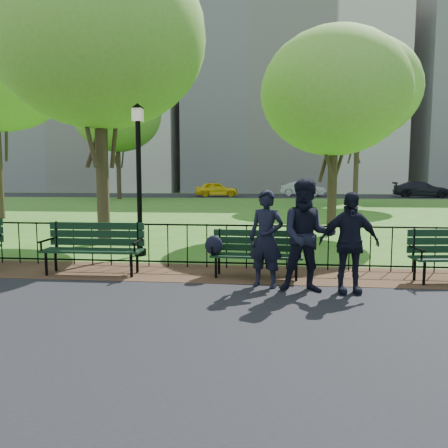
# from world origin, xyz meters

# --- Properties ---
(ground) EXTENTS (120.00, 120.00, 0.00)m
(ground) POSITION_xyz_m (0.00, 0.00, 0.00)
(ground) COLOR #39631A
(asphalt_path) EXTENTS (60.00, 9.20, 0.01)m
(asphalt_path) POSITION_xyz_m (0.00, -3.40, 0.01)
(asphalt_path) COLOR black
(asphalt_path) RESTS_ON ground
(dirt_strip) EXTENTS (60.00, 1.60, 0.01)m
(dirt_strip) POSITION_xyz_m (0.00, 1.50, 0.01)
(dirt_strip) COLOR #3B2318
(dirt_strip) RESTS_ON ground
(far_street) EXTENTS (70.00, 9.00, 0.01)m
(far_street) POSITION_xyz_m (0.00, 35.00, 0.01)
(far_street) COLOR black
(far_street) RESTS_ON ground
(iron_fence) EXTENTS (24.06, 0.06, 1.00)m
(iron_fence) POSITION_xyz_m (0.00, 2.00, 0.50)
(iron_fence) COLOR black
(iron_fence) RESTS_ON ground
(apartment_west) EXTENTS (22.00, 15.00, 26.00)m
(apartment_west) POSITION_xyz_m (-22.00, 48.00, 13.00)
(apartment_west) COLOR beige
(apartment_west) RESTS_ON ground
(apartment_mid) EXTENTS (24.00, 15.00, 30.00)m
(apartment_mid) POSITION_xyz_m (2.00, 48.00, 15.00)
(apartment_mid) COLOR beige
(apartment_mid) RESTS_ON ground
(park_bench_main) EXTENTS (1.78, 0.59, 0.94)m
(park_bench_main) POSITION_xyz_m (-0.62, 1.27, 0.56)
(park_bench_main) COLOR black
(park_bench_main) RESTS_ON ground
(park_bench_left_a) EXTENTS (1.87, 0.61, 1.06)m
(park_bench_left_a) POSITION_xyz_m (-3.45, 1.28, 0.60)
(park_bench_left_a) COLOR black
(park_bench_left_a) RESTS_ON ground
(lamppost) EXTENTS (0.31, 0.31, 3.50)m
(lamppost) POSITION_xyz_m (-3.16, 3.27, 1.91)
(lamppost) COLOR black
(lamppost) RESTS_ON ground
(tree_near_w) EXTENTS (5.73, 5.73, 7.99)m
(tree_near_w) POSITION_xyz_m (-4.73, 5.01, 5.55)
(tree_near_w) COLOR #2D2116
(tree_near_w) RESTS_ON ground
(tree_near_e) EXTENTS (4.58, 4.58, 6.38)m
(tree_near_e) POSITION_xyz_m (1.80, 7.54, 4.43)
(tree_near_e) COLOR #2D2116
(tree_near_e) RESTS_ON ground
(tree_far_e) EXTENTS (7.18, 7.18, 10.01)m
(tree_far_e) POSITION_xyz_m (4.96, 20.57, 6.95)
(tree_far_e) COLOR #2D2116
(tree_far_e) RESTS_ON ground
(tree_far_w) EXTENTS (6.98, 6.98, 9.72)m
(tree_far_w) POSITION_xyz_m (-12.37, 27.76, 6.75)
(tree_far_w) COLOR #2D2116
(tree_far_w) RESTS_ON ground
(person_left) EXTENTS (0.69, 0.56, 1.62)m
(person_left) POSITION_xyz_m (-0.20, 0.58, 0.82)
(person_left) COLOR black
(person_left) RESTS_ON asphalt_path
(person_mid) EXTENTS (0.88, 0.47, 1.80)m
(person_mid) POSITION_xyz_m (0.45, 0.36, 0.91)
(person_mid) COLOR black
(person_mid) RESTS_ON asphalt_path
(person_right) EXTENTS (0.97, 0.46, 1.60)m
(person_right) POSITION_xyz_m (1.10, 0.35, 0.81)
(person_right) COLOR black
(person_right) RESTS_ON asphalt_path
(taxi) EXTENTS (4.12, 2.26, 1.33)m
(taxi) POSITION_xyz_m (-5.05, 32.85, 0.68)
(taxi) COLOR yellow
(taxi) RESTS_ON far_street
(sedan_silver) EXTENTS (4.33, 2.67, 1.35)m
(sedan_silver) POSITION_xyz_m (2.90, 34.41, 0.69)
(sedan_silver) COLOR #95979C
(sedan_silver) RESTS_ON far_street
(sedan_dark) EXTENTS (5.05, 2.72, 1.39)m
(sedan_dark) POSITION_xyz_m (13.04, 33.38, 0.71)
(sedan_dark) COLOR black
(sedan_dark) RESTS_ON far_street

